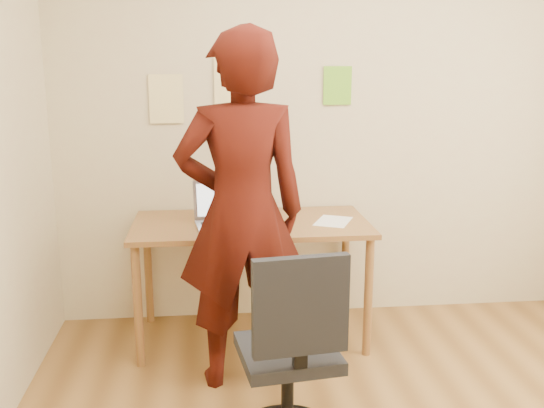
{
  "coord_description": "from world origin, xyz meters",
  "views": [
    {
      "loc": [
        -0.77,
        -2.1,
        1.67
      ],
      "look_at": [
        -0.45,
        0.95,
        0.95
      ],
      "focal_mm": 40.0,
      "sensor_mm": 36.0,
      "label": 1
    }
  ],
  "objects": [
    {
      "name": "room",
      "position": [
        0.0,
        0.0,
        1.35
      ],
      "size": [
        3.58,
        3.58,
        2.78
      ],
      "color": "brown",
      "rests_on": "ground"
    },
    {
      "name": "desk",
      "position": [
        -0.53,
        1.38,
        0.65
      ],
      "size": [
        1.4,
        0.7,
        0.74
      ],
      "color": "brown",
      "rests_on": "ground"
    },
    {
      "name": "laptop",
      "position": [
        -0.69,
        1.35,
        0.79
      ],
      "size": [
        0.37,
        0.34,
        0.24
      ],
      "rotation": [
        0.0,
        0.0,
        0.12
      ],
      "color": "#ABABB2",
      "rests_on": "desk"
    },
    {
      "name": "paper_sheet",
      "position": [
        -0.04,
        1.35,
        0.74
      ],
      "size": [
        0.28,
        0.32,
        0.0
      ],
      "primitive_type": "cube",
      "rotation": [
        0.0,
        0.0,
        -0.43
      ],
      "color": "white",
      "rests_on": "desk"
    },
    {
      "name": "phone",
      "position": [
        -0.37,
        1.2,
        0.74
      ],
      "size": [
        0.08,
        0.13,
        0.01
      ],
      "rotation": [
        0.0,
        0.0,
        -0.22
      ],
      "color": "black",
      "rests_on": "desk"
    },
    {
      "name": "wall_note_left",
      "position": [
        -1.03,
        1.74,
        1.45
      ],
      "size": [
        0.21,
        0.0,
        0.3
      ],
      "primitive_type": "cube",
      "color": "#F2DB90",
      "rests_on": "room"
    },
    {
      "name": "wall_note_mid",
      "position": [
        -0.63,
        1.74,
        1.55
      ],
      "size": [
        0.21,
        0.0,
        0.3
      ],
      "primitive_type": "cube",
      "color": "#F2DB90",
      "rests_on": "room"
    },
    {
      "name": "wall_note_right",
      "position": [
        0.05,
        1.74,
        1.52
      ],
      "size": [
        0.18,
        0.0,
        0.24
      ],
      "primitive_type": "cube",
      "color": "#72BD2A",
      "rests_on": "room"
    },
    {
      "name": "office_chair",
      "position": [
        -0.44,
        0.25,
        0.4
      ],
      "size": [
        0.49,
        0.49,
        0.93
      ],
      "rotation": [
        0.0,
        0.0,
        0.13
      ],
      "color": "black",
      "rests_on": "ground"
    },
    {
      "name": "person",
      "position": [
        -0.61,
        0.88,
        0.92
      ],
      "size": [
        0.71,
        0.5,
        1.84
      ],
      "primitive_type": "imported",
      "rotation": [
        0.0,
        0.0,
        3.24
      ],
      "color": "#380D07",
      "rests_on": "ground"
    }
  ]
}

